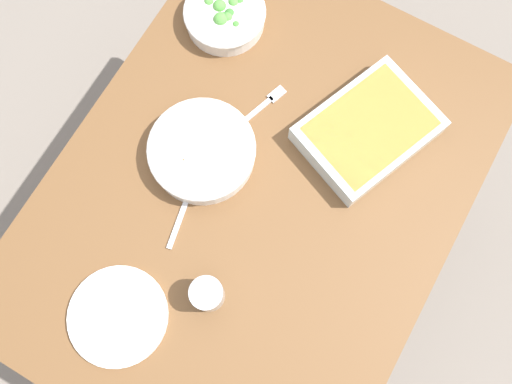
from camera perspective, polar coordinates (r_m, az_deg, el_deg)
ground_plane at (r=2.00m, az=0.00°, el=-5.44°), size 6.00×6.00×0.00m
dining_table at (r=1.36m, az=0.00°, el=-0.97°), size 1.20×0.90×0.74m
stew_bowl at (r=1.27m, az=-5.63°, el=4.25°), size 0.25×0.25×0.06m
broccoli_bowl at (r=1.43m, az=-3.27°, el=17.89°), size 0.20×0.20×0.07m
baking_dish at (r=1.31m, az=11.60°, el=6.36°), size 0.36×0.32×0.06m
drink_cup at (r=1.20m, az=-5.06°, el=-10.56°), size 0.07×0.07×0.08m
side_plate at (r=1.26m, az=-14.17°, el=-12.41°), size 0.22×0.22×0.01m
spoon_by_stew at (r=1.27m, az=-7.32°, el=-1.07°), size 0.18×0.05×0.01m
fork_on_table at (r=1.34m, az=0.50°, el=8.80°), size 0.17×0.07×0.01m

